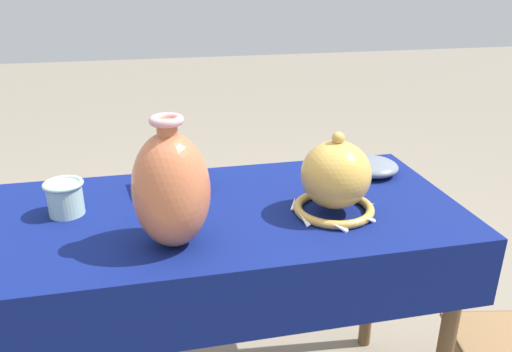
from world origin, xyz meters
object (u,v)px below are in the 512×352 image
Objects in this scene: vase_tall_bulbous at (171,189)px; bowl_shallow_slate at (372,166)px; mosaic_tile_box at (175,177)px; cup_wide_celadon at (65,197)px; vase_dome_bell at (335,180)px.

bowl_shallow_slate is at bearing 25.84° from vase_tall_bulbous.
mosaic_tile_box is 0.30m from cup_wide_celadon.
bowl_shallow_slate is (0.59, -0.02, -0.01)m from mosaic_tile_box.
cup_wide_celadon is at bearing -168.20° from mosaic_tile_box.
mosaic_tile_box is 1.13× the size of bowl_shallow_slate.
cup_wide_celadon is at bearing 141.19° from vase_tall_bulbous.
vase_dome_bell reaches higher than mosaic_tile_box.
cup_wide_celadon reaches higher than bowl_shallow_slate.
vase_dome_bell is at bearing 10.33° from vase_tall_bulbous.
bowl_shallow_slate is at bearing 5.80° from cup_wide_celadon.
mosaic_tile_box is at bearing 86.23° from vase_tall_bulbous.
bowl_shallow_slate is at bearing -10.25° from mosaic_tile_box.
vase_dome_bell is 1.41× the size of bowl_shallow_slate.
vase_dome_bell is 1.25× the size of mosaic_tile_box.
vase_tall_bulbous is at bearing -38.81° from cup_wide_celadon.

